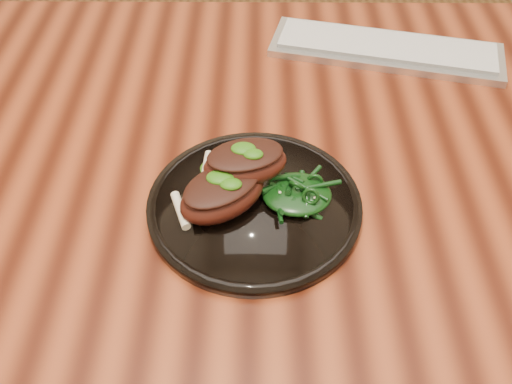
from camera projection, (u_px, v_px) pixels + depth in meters
desk at (289, 176)px, 0.89m from camera, size 1.60×0.80×0.75m
plate at (254, 205)px, 0.72m from camera, size 0.27×0.27×0.02m
lamb_chop_front at (222, 193)px, 0.69m from camera, size 0.14×0.13×0.05m
lamb_chop_back at (245, 162)px, 0.70m from camera, size 0.12×0.09×0.05m
herb_smear at (229, 168)px, 0.75m from camera, size 0.08×0.05×0.00m
greens_heap at (297, 191)px, 0.71m from camera, size 0.09×0.08×0.03m
keyboard at (386, 49)px, 0.97m from camera, size 0.41×0.20×0.02m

